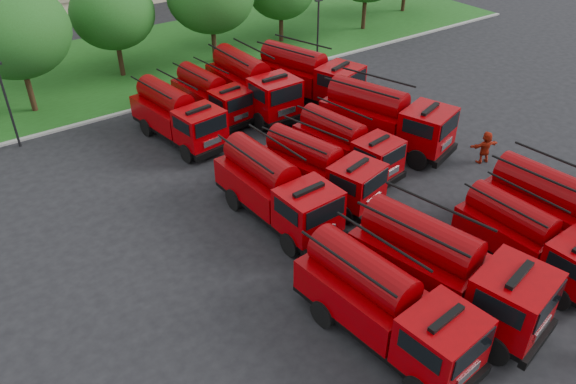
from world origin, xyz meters
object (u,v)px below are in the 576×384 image
fire_truck_4 (275,189)px  fire_truck_10 (252,84)px  fire_truck_9 (211,95)px  firefighter_4 (359,201)px  fire_truck_8 (177,115)px  fire_truck_5 (320,169)px  firefighter_5 (482,162)px  fire_truck_11 (308,76)px  fire_truck_0 (384,304)px  fire_truck_7 (385,118)px  firefighter_2 (510,217)px  fire_truck_1 (446,269)px  fire_truck_3 (568,215)px  fire_truck_6 (346,144)px  fire_truck_2 (528,239)px

fire_truck_4 → fire_truck_10: bearing=60.2°
fire_truck_9 → firefighter_4: (1.30, -12.78, -1.45)m
fire_truck_8 → fire_truck_5: bearing=-78.9°
firefighter_5 → fire_truck_8: bearing=-27.7°
fire_truck_11 → fire_truck_5: bearing=-140.7°
fire_truck_0 → firefighter_4: size_ratio=5.11×
fire_truck_7 → fire_truck_10: (-3.64, 8.52, -0.01)m
fire_truck_7 → firefighter_4: bearing=-162.2°
firefighter_5 → fire_truck_9: bearing=-39.4°
fire_truck_0 → fire_truck_11: bearing=54.8°
fire_truck_9 → firefighter_2: 19.20m
fire_truck_1 → fire_truck_7: size_ratio=1.00×
firefighter_5 → fire_truck_3: bearing=80.3°
fire_truck_7 → firefighter_2: fire_truck_7 is taller
fire_truck_11 → firefighter_5: bearing=-93.1°
fire_truck_6 → firefighter_5: fire_truck_6 is taller
fire_truck_2 → fire_truck_4: size_ratio=0.88×
fire_truck_1 → fire_truck_3: bearing=-17.3°
fire_truck_4 → fire_truck_11: 13.70m
fire_truck_0 → firefighter_4: bearing=48.2°
fire_truck_0 → fire_truck_4: fire_truck_0 is taller
fire_truck_5 → firefighter_2: 9.50m
fire_truck_1 → firefighter_4: 7.76m
fire_truck_10 → firefighter_5: fire_truck_10 is taller
fire_truck_7 → firefighter_5: fire_truck_7 is taller
firefighter_5 → fire_truck_4: bearing=5.5°
fire_truck_10 → firefighter_4: fire_truck_10 is taller
fire_truck_3 → firefighter_4: size_ratio=5.33×
fire_truck_7 → fire_truck_2: bearing=-120.3°
fire_truck_4 → fire_truck_10: (5.52, 10.83, 0.13)m
firefighter_4 → fire_truck_11: bearing=-60.4°
fire_truck_7 → firefighter_4: (-4.97, -3.56, -1.78)m
fire_truck_5 → fire_truck_9: bearing=76.6°
fire_truck_2 → fire_truck_3: fire_truck_3 is taller
fire_truck_3 → firefighter_5: size_ratio=4.19×
fire_truck_2 → fire_truck_4: bearing=124.6°
fire_truck_11 → fire_truck_6: bearing=-130.5°
fire_truck_3 → firefighter_5: bearing=58.5°
fire_truck_0 → fire_truck_10: 20.36m
fire_truck_3 → firefighter_2: 3.18m
fire_truck_10 → firefighter_4: size_ratio=5.32×
fire_truck_10 → firefighter_5: 14.97m
fire_truck_1 → fire_truck_5: size_ratio=1.16×
fire_truck_8 → fire_truck_10: 5.88m
fire_truck_6 → fire_truck_11: fire_truck_11 is taller
fire_truck_11 → fire_truck_0: bearing=-136.3°
fire_truck_5 → firefighter_2: bearing=-60.9°
fire_truck_4 → fire_truck_7: 9.45m
fire_truck_4 → fire_truck_9: 11.88m
fire_truck_2 → fire_truck_7: (2.52, 11.30, 0.32)m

